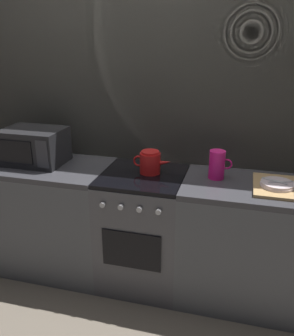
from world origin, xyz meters
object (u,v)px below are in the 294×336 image
at_px(pitcher, 217,165).
at_px(dish_pile, 277,186).
at_px(stove_unit, 143,229).
at_px(kettle, 150,162).
at_px(microwave, 34,146).

distance_m(pitcher, dish_pile, 0.41).
xyz_separation_m(stove_unit, dish_pile, (0.92, -0.01, 0.47)).
xyz_separation_m(pitcher, dish_pile, (0.40, -0.08, -0.08)).
bearing_deg(pitcher, dish_pile, -10.82).
bearing_deg(kettle, pitcher, 2.70).
height_order(kettle, pitcher, pitcher).
distance_m(microwave, pitcher, 1.39).
xyz_separation_m(kettle, dish_pile, (0.87, -0.05, -0.06)).
relative_size(microwave, dish_pile, 1.15).
bearing_deg(stove_unit, kettle, 42.94).
xyz_separation_m(microwave, dish_pile, (1.79, -0.04, -0.12)).
height_order(kettle, dish_pile, kettle).
distance_m(microwave, kettle, 0.92).
bearing_deg(pitcher, stove_unit, -173.06).
bearing_deg(microwave, dish_pile, -1.14).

